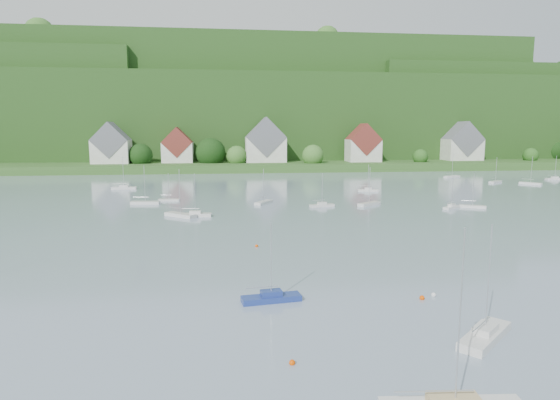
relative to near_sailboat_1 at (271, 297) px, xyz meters
name	(u,v)px	position (x,y,z in m)	size (l,w,h in m)	color
far_shore_strip	(252,164)	(7.82, 161.86, 1.08)	(600.00, 60.00, 3.00)	#2F5821
forested_ridge	(245,118)	(8.22, 230.43, 22.47)	(620.00, 181.22, 69.89)	#153C13
village_building_0	(111,146)	(-47.18, 148.86, 9.09)	(14.00, 10.40, 16.00)	beige
village_building_1	(178,148)	(-22.18, 150.86, 8.33)	(12.00, 9.36, 14.00)	beige
village_building_2	(265,144)	(12.82, 149.86, 9.85)	(16.00, 11.44, 18.00)	beige
village_building_3	(363,146)	(52.82, 147.86, 9.01)	(13.00, 10.40, 15.50)	beige
village_building_4	(462,145)	(97.82, 151.86, 9.17)	(15.00, 10.40, 16.50)	beige
near_sailboat_1	(271,297)	(0.00, 0.00, 0.00)	(5.67, 2.29, 7.44)	navy
near_sailboat_3	(485,334)	(15.16, -10.04, 0.04)	(6.16, 5.74, 8.89)	silver
mooring_buoy_0	(292,364)	(0.21, -12.01, -0.42)	(0.43, 0.43, 0.43)	#EB4900
mooring_buoy_1	(434,296)	(15.50, -0.51, -0.42)	(0.47, 0.47, 0.47)	silver
mooring_buoy_2	(422,299)	(14.07, -1.15, -0.42)	(0.49, 0.49, 0.49)	#EB4900
mooring_buoy_3	(257,247)	(0.10, 20.85, -0.42)	(0.42, 0.42, 0.42)	#EB4900
far_sailboat_cluster	(301,192)	(15.13, 74.73, -0.05)	(203.68, 68.17, 8.73)	silver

